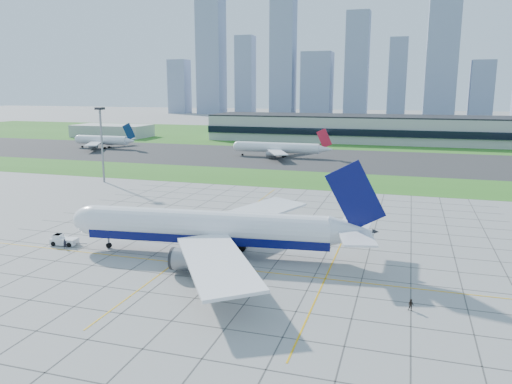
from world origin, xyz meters
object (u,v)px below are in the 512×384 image
(distant_jet_0, at_px, (103,140))
(crew_far, at_px, (411,305))
(crew_near, at_px, (65,244))
(airliner, at_px, (210,228))
(pushback_tug, at_px, (63,240))
(distant_jet_1, at_px, (279,148))
(light_mast, at_px, (101,135))

(distant_jet_0, bearing_deg, crew_far, -45.44)
(crew_near, bearing_deg, airliner, -47.27)
(pushback_tug, bearing_deg, airliner, -0.44)
(distant_jet_0, bearing_deg, pushback_tug, -58.96)
(pushback_tug, bearing_deg, distant_jet_1, 80.26)
(light_mast, xyz_separation_m, airliner, (64.53, -60.96, -10.86))
(crew_far, bearing_deg, airliner, 165.85)
(pushback_tug, height_order, crew_far, pushback_tug)
(pushback_tug, bearing_deg, crew_near, -50.51)
(light_mast, relative_size, distant_jet_1, 0.56)
(crew_near, bearing_deg, distant_jet_0, 64.36)
(pushback_tug, relative_size, crew_far, 4.40)
(distant_jet_0, bearing_deg, airliner, -50.32)
(light_mast, bearing_deg, distant_jet_0, 123.74)
(pushback_tug, height_order, distant_jet_1, distant_jet_1)
(crew_far, bearing_deg, light_mast, 150.83)
(crew_far, xyz_separation_m, distant_jet_0, (-159.62, 162.10, 3.58))
(airliner, bearing_deg, pushback_tug, 179.56)
(crew_far, height_order, distant_jet_0, distant_jet_0)
(pushback_tug, distance_m, distant_jet_1, 144.53)
(airliner, distance_m, distant_jet_1, 142.85)
(airliner, distance_m, crew_near, 30.46)
(airliner, distance_m, pushback_tug, 32.10)
(light_mast, relative_size, crew_far, 14.20)
(crew_near, height_order, distant_jet_0, distant_jet_0)
(light_mast, distance_m, crew_far, 127.98)
(airliner, relative_size, distant_jet_0, 1.46)
(distant_jet_0, distance_m, distant_jet_1, 99.73)
(light_mast, relative_size, pushback_tug, 3.23)
(pushback_tug, xyz_separation_m, crew_far, (69.09, -11.66, -0.07))
(light_mast, relative_size, distant_jet_0, 0.60)
(pushback_tug, xyz_separation_m, distant_jet_0, (-90.52, 150.44, 3.52))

